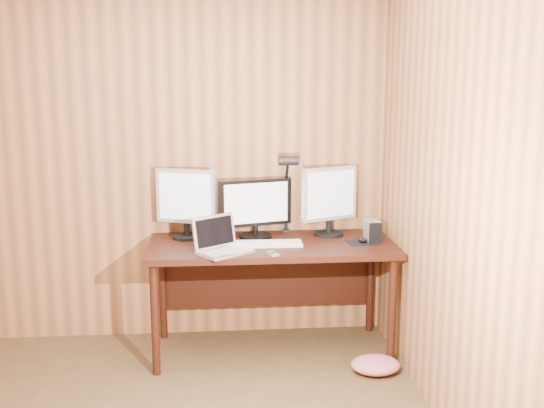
{
  "coord_description": "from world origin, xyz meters",
  "views": [
    {
      "loc": [
        0.59,
        -2.38,
        1.8
      ],
      "look_at": [
        0.93,
        1.58,
        1.02
      ],
      "focal_mm": 42.0,
      "sensor_mm": 36.0,
      "label": 1
    }
  ],
  "objects": [
    {
      "name": "hard_drive",
      "position": [
        1.6,
        1.61,
        0.82
      ],
      "size": [
        0.1,
        0.13,
        0.14
      ],
      "rotation": [
        0.0,
        0.0,
        0.06
      ],
      "color": "silver",
      "rests_on": "desk"
    },
    {
      "name": "monitor_center",
      "position": [
        0.84,
        1.79,
        0.95
      ],
      "size": [
        0.5,
        0.22,
        0.4
      ],
      "rotation": [
        0.0,
        0.0,
        0.27
      ],
      "color": "black",
      "rests_on": "desk"
    },
    {
      "name": "phone",
      "position": [
        0.91,
        1.35,
        0.76
      ],
      "size": [
        0.08,
        0.11,
        0.01
      ],
      "rotation": [
        0.0,
        0.0,
        0.34
      ],
      "color": "silver",
      "rests_on": "desk"
    },
    {
      "name": "monitor_left",
      "position": [
        0.37,
        1.81,
        1.0
      ],
      "size": [
        0.4,
        0.2,
        0.47
      ],
      "rotation": [
        0.0,
        0.0,
        -0.36
      ],
      "color": "black",
      "rests_on": "desk"
    },
    {
      "name": "laptop",
      "position": [
        0.6,
        1.44,
        0.81
      ],
      "size": [
        0.39,
        0.37,
        0.22
      ],
      "rotation": [
        0.0,
        0.0,
        0.63
      ],
      "color": "silver",
      "rests_on": "desk"
    },
    {
      "name": "desk",
      "position": [
        0.93,
        1.7,
        0.63
      ],
      "size": [
        1.6,
        0.7,
        0.75
      ],
      "color": "black",
      "rests_on": "floor"
    },
    {
      "name": "room_shell",
      "position": [
        0.0,
        0.0,
        1.25
      ],
      "size": [
        4.0,
        4.0,
        4.0
      ],
      "color": "#52391F",
      "rests_on": "ground"
    },
    {
      "name": "mouse",
      "position": [
        1.53,
        1.59,
        0.77
      ],
      "size": [
        0.07,
        0.11,
        0.04
      ],
      "primitive_type": "ellipsoid",
      "rotation": [
        0.0,
        0.0,
        0.03
      ],
      "color": "black",
      "rests_on": "mousepad"
    },
    {
      "name": "fabric_pile",
      "position": [
        1.55,
        1.25,
        0.05
      ],
      "size": [
        0.32,
        0.27,
        0.1
      ],
      "primitive_type": null,
      "rotation": [
        0.0,
        0.0,
        -0.05
      ],
      "color": "#CA626C",
      "rests_on": "floor"
    },
    {
      "name": "monitor_right",
      "position": [
        1.34,
        1.81,
        1.0
      ],
      "size": [
        0.4,
        0.2,
        0.47
      ],
      "rotation": [
        0.0,
        0.0,
        0.41
      ],
      "color": "black",
      "rests_on": "desk"
    },
    {
      "name": "keyboard",
      "position": [
        0.88,
        1.57,
        0.76
      ],
      "size": [
        0.48,
        0.15,
        0.02
      ],
      "rotation": [
        0.0,
        0.0,
        -0.01
      ],
      "color": "white",
      "rests_on": "desk"
    },
    {
      "name": "mousepad",
      "position": [
        1.53,
        1.59,
        0.75
      ],
      "size": [
        0.22,
        0.19,
        0.0
      ],
      "primitive_type": "cube",
      "rotation": [
        0.0,
        0.0,
        0.12
      ],
      "color": "black",
      "rests_on": "desk"
    },
    {
      "name": "speaker",
      "position": [
        1.61,
        1.76,
        0.8
      ],
      "size": [
        0.05,
        0.05,
        0.11
      ],
      "primitive_type": "cylinder",
      "color": "black",
      "rests_on": "desk"
    },
    {
      "name": "desk_lamp",
      "position": [
        1.06,
        1.87,
        1.11
      ],
      "size": [
        0.13,
        0.19,
        0.59
      ],
      "rotation": [
        0.0,
        0.0,
        0.19
      ],
      "color": "black",
      "rests_on": "desk"
    }
  ]
}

